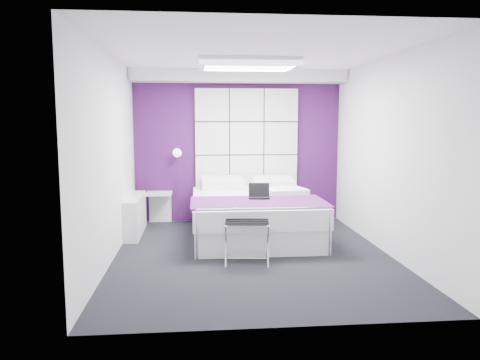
% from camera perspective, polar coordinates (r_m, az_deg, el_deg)
% --- Properties ---
extents(floor, '(4.40, 4.40, 0.00)m').
position_cam_1_polar(floor, '(6.27, 1.51, -9.10)').
color(floor, black).
rests_on(floor, ground).
extents(ceiling, '(4.40, 4.40, 0.00)m').
position_cam_1_polar(ceiling, '(6.07, 1.60, 15.15)').
color(ceiling, white).
rests_on(ceiling, wall_back).
extents(wall_back, '(3.60, 0.00, 3.60)m').
position_cam_1_polar(wall_back, '(8.22, -0.28, 4.02)').
color(wall_back, silver).
rests_on(wall_back, floor).
extents(wall_left, '(0.00, 4.40, 4.40)m').
position_cam_1_polar(wall_left, '(6.09, -15.53, 2.61)').
color(wall_left, silver).
rests_on(wall_left, floor).
extents(wall_right, '(0.00, 4.40, 4.40)m').
position_cam_1_polar(wall_right, '(6.50, 17.53, 2.81)').
color(wall_right, silver).
rests_on(wall_right, floor).
extents(accent_wall, '(3.58, 0.02, 2.58)m').
position_cam_1_polar(accent_wall, '(8.21, -0.27, 4.01)').
color(accent_wall, '#3C1045').
rests_on(accent_wall, wall_back).
extents(soffit, '(3.58, 0.50, 0.20)m').
position_cam_1_polar(soffit, '(7.99, -0.12, 12.54)').
color(soffit, silver).
rests_on(soffit, wall_back).
extents(headboard, '(1.80, 0.08, 2.30)m').
position_cam_1_polar(headboard, '(8.18, 0.81, 3.09)').
color(headboard, silver).
rests_on(headboard, wall_back).
extents(skylight, '(1.36, 0.86, 0.12)m').
position_cam_1_polar(skylight, '(6.66, 0.96, 14.02)').
color(skylight, white).
rests_on(skylight, ceiling).
extents(wall_lamp, '(0.15, 0.15, 0.15)m').
position_cam_1_polar(wall_lamp, '(8.06, -7.66, 3.32)').
color(wall_lamp, white).
rests_on(wall_lamp, wall_back).
extents(radiator, '(0.22, 1.20, 0.60)m').
position_cam_1_polar(radiator, '(7.48, -12.69, -4.21)').
color(radiator, silver).
rests_on(radiator, floor).
extents(bed, '(1.89, 2.29, 0.79)m').
position_cam_1_polar(bed, '(7.17, 1.63, -4.21)').
color(bed, silver).
rests_on(bed, floor).
extents(nightstand, '(0.43, 0.33, 0.05)m').
position_cam_1_polar(nightstand, '(8.12, -9.81, -1.63)').
color(nightstand, silver).
rests_on(nightstand, wall_back).
extents(luggage_rack, '(0.54, 0.39, 0.53)m').
position_cam_1_polar(luggage_rack, '(5.86, 0.85, -7.59)').
color(luggage_rack, silver).
rests_on(luggage_rack, floor).
extents(laptop, '(0.30, 0.22, 0.22)m').
position_cam_1_polar(laptop, '(6.80, 2.30, -1.76)').
color(laptop, black).
rests_on(laptop, bed).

